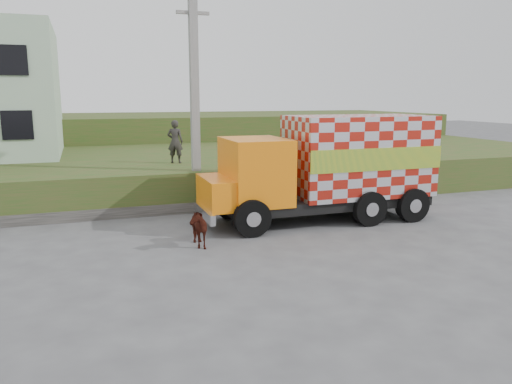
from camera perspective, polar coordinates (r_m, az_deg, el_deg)
name	(u,v)px	position (r m, az deg, el deg)	size (l,w,h in m)	color
ground	(263,238)	(15.29, 0.75, -5.31)	(120.00, 120.00, 0.00)	#474749
embankment	(193,169)	(24.57, -7.26, 2.57)	(40.00, 12.00, 1.50)	#2B521B
embankment_far	(157,136)	(36.25, -11.30, 6.29)	(40.00, 12.00, 3.00)	#2B521B
retaining_strip	(173,208)	(18.70, -9.47, -1.82)	(16.00, 0.50, 0.40)	#595651
utility_pole	(195,102)	(18.83, -7.01, 10.23)	(1.20, 0.30, 8.00)	gray
cargo_truck	(330,167)	(17.46, 8.46, 2.85)	(8.11, 2.85, 3.61)	black
cow	(195,226)	(14.50, -6.94, -3.93)	(0.62, 1.36, 1.15)	black
pedestrian	(175,142)	(21.22, -9.22, 5.71)	(0.66, 0.43, 1.80)	#2E2C29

